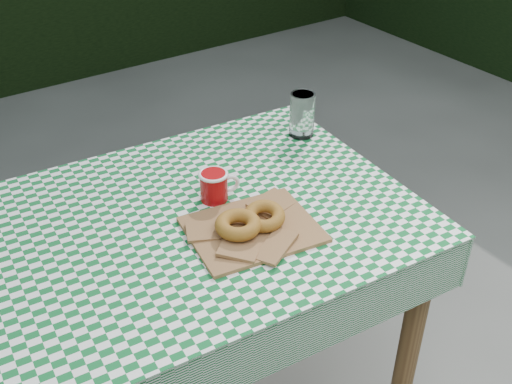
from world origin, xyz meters
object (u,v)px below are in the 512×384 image
Objects in this scene: table at (182,334)px; drinking_glass at (302,115)px; coffee_mug at (214,186)px; paper_bag at (253,228)px.

table is 8.83× the size of drinking_glass.
table is 8.47× the size of coffee_mug.
paper_bag is 2.22× the size of drinking_glass.
drinking_glass reaches higher than paper_bag.
paper_bag is at bearing -38.18° from table.
coffee_mug is 1.04× the size of drinking_glass.
drinking_glass reaches higher than table.
drinking_glass is at bearing 22.87° from table.
paper_bag is (0.15, -0.14, 0.39)m from table.
coffee_mug is (0.14, 0.03, 0.42)m from table.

